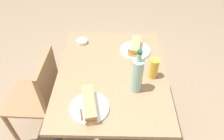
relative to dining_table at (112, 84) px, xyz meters
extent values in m
plane|color=#8C755B|center=(0.00, 0.00, -0.65)|extent=(8.00, 8.00, 0.00)
cube|color=#997251|center=(0.00, 0.00, 0.12)|extent=(1.03, 0.80, 0.03)
cylinder|color=#262628|center=(0.45, -0.34, -0.27)|extent=(0.06, 0.06, 0.75)
cylinder|color=#262628|center=(0.45, 0.34, -0.27)|extent=(0.06, 0.06, 0.75)
cube|color=#936B47|center=(0.00, 0.68, -0.18)|extent=(0.41, 0.41, 0.02)
cube|color=#936B47|center=(0.00, 0.49, 0.03)|extent=(0.38, 0.04, 0.40)
cylinder|color=#936B47|center=(0.18, 0.85, -0.42)|extent=(0.04, 0.04, 0.45)
cylinder|color=#936B47|center=(-0.18, 0.86, -0.42)|extent=(0.04, 0.04, 0.45)
cylinder|color=#936B47|center=(0.18, 0.49, -0.42)|extent=(0.04, 0.04, 0.45)
cylinder|color=#936B47|center=(-0.18, 0.50, -0.42)|extent=(0.04, 0.04, 0.45)
cylinder|color=white|center=(-0.33, 0.13, 0.14)|extent=(0.25, 0.25, 0.01)
cube|color=tan|center=(-0.33, 0.13, 0.16)|extent=(0.26, 0.12, 0.02)
cube|color=#DBC66B|center=(-0.33, 0.13, 0.18)|extent=(0.24, 0.11, 0.02)
cube|color=tan|center=(-0.33, 0.13, 0.20)|extent=(0.26, 0.12, 0.02)
cube|color=silver|center=(-0.30, 0.20, 0.15)|extent=(0.10, 0.03, 0.00)
cube|color=#59331E|center=(-0.39, 0.18, 0.15)|extent=(0.08, 0.03, 0.01)
cylinder|color=silver|center=(0.25, -0.19, 0.14)|extent=(0.25, 0.25, 0.01)
cube|color=tan|center=(0.25, -0.19, 0.16)|extent=(0.21, 0.11, 0.02)
cube|color=#DBC66B|center=(0.25, -0.19, 0.18)|extent=(0.20, 0.10, 0.02)
cube|color=tan|center=(0.25, -0.19, 0.20)|extent=(0.21, 0.11, 0.02)
cube|color=silver|center=(0.30, -0.13, 0.15)|extent=(0.10, 0.01, 0.00)
cube|color=#59331E|center=(0.21, -0.13, 0.15)|extent=(0.08, 0.01, 0.01)
cylinder|color=#99C6B7|center=(-0.16, -0.16, 0.26)|extent=(0.07, 0.07, 0.25)
cylinder|color=#99C6B7|center=(-0.16, -0.16, 0.42)|extent=(0.03, 0.03, 0.06)
cylinder|color=#19472D|center=(-0.16, -0.16, 0.46)|extent=(0.03, 0.03, 0.02)
cylinder|color=gold|center=(-0.04, -0.29, 0.21)|extent=(0.06, 0.06, 0.16)
cylinder|color=silver|center=(0.35, 0.26, 0.15)|extent=(0.09, 0.09, 0.03)
camera|label=1|loc=(-1.09, -0.02, 1.20)|focal=33.18mm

